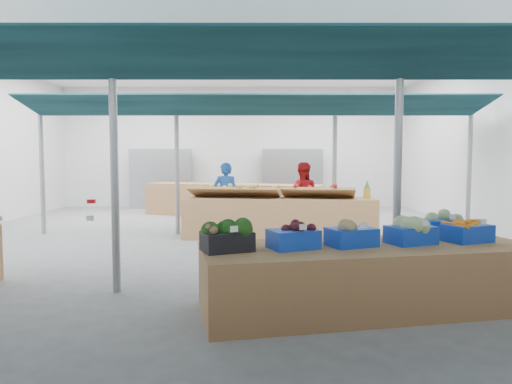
# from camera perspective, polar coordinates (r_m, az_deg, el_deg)

# --- Properties ---
(floor) EXTENTS (13.00, 13.00, 0.00)m
(floor) POSITION_cam_1_polar(r_m,az_deg,el_deg) (9.80, -4.44, -5.71)
(floor) COLOR slate
(floor) RESTS_ON ground
(hall) EXTENTS (13.00, 13.00, 13.00)m
(hall) POSITION_cam_1_polar(r_m,az_deg,el_deg) (11.13, -3.94, 9.12)
(hall) COLOR silver
(hall) RESTS_ON ground
(pole_grid) EXTENTS (10.00, 4.60, 3.00)m
(pole_grid) POSITION_cam_1_polar(r_m,az_deg,el_deg) (7.88, -0.01, 5.18)
(pole_grid) COLOR gray
(pole_grid) RESTS_ON floor
(awnings) EXTENTS (9.50, 7.08, 0.30)m
(awnings) POSITION_cam_1_polar(r_m,az_deg,el_deg) (7.96, -0.01, 12.16)
(awnings) COLOR black
(awnings) RESTS_ON pole_grid
(back_shelving_left) EXTENTS (2.00, 0.50, 2.00)m
(back_shelving_left) POSITION_cam_1_polar(r_m,az_deg,el_deg) (15.97, -11.79, 1.58)
(back_shelving_left) COLOR #B23F33
(back_shelving_left) RESTS_ON floor
(back_shelving_right) EXTENTS (2.00, 0.50, 2.00)m
(back_shelving_right) POSITION_cam_1_polar(r_m,az_deg,el_deg) (15.69, 4.52, 1.61)
(back_shelving_right) COLOR #B23F33
(back_shelving_right) RESTS_ON floor
(veg_counter) EXTENTS (3.82, 1.90, 0.71)m
(veg_counter) POSITION_cam_1_polar(r_m,az_deg,el_deg) (5.29, 13.82, -10.28)
(veg_counter) COLOR olive
(veg_counter) RESTS_ON floor
(fruit_counter) EXTENTS (4.07, 1.29, 0.86)m
(fruit_counter) POSITION_cam_1_polar(r_m,az_deg,el_deg) (9.68, 2.91, -3.25)
(fruit_counter) COLOR olive
(fruit_counter) RESTS_ON floor
(far_counter) EXTENTS (5.34, 2.79, 0.95)m
(far_counter) POSITION_cam_1_polar(r_m,az_deg,el_deg) (13.47, -2.97, -1.00)
(far_counter) COLOR olive
(far_counter) RESTS_ON floor
(crate_stack) EXTENTS (0.50, 0.37, 0.57)m
(crate_stack) POSITION_cam_1_polar(r_m,az_deg,el_deg) (5.92, 22.02, -9.64)
(crate_stack) COLOR #113CBB
(crate_stack) RESTS_ON floor
(vendor_left) EXTENTS (0.61, 0.43, 1.60)m
(vendor_left) POSITION_cam_1_polar(r_m,az_deg,el_deg) (10.75, -3.79, -0.54)
(vendor_left) COLOR #174599
(vendor_left) RESTS_ON floor
(vendor_right) EXTENTS (0.83, 0.67, 1.60)m
(vendor_right) POSITION_cam_1_polar(r_m,az_deg,el_deg) (10.78, 5.80, -0.54)
(vendor_right) COLOR maroon
(vendor_right) RESTS_ON floor
(crate_broccoli) EXTENTS (0.60, 0.51, 0.35)m
(crate_broccoli) POSITION_cam_1_polar(r_m,az_deg,el_deg) (4.74, -3.64, -5.48)
(crate_broccoli) COLOR black
(crate_broccoli) RESTS_ON veg_counter
(crate_beets) EXTENTS (0.60, 0.51, 0.29)m
(crate_beets) POSITION_cam_1_polar(r_m,az_deg,el_deg) (4.89, 4.67, -5.49)
(crate_beets) COLOR #113CBB
(crate_beets) RESTS_ON veg_counter
(crate_celeriac) EXTENTS (0.60, 0.51, 0.31)m
(crate_celeriac) POSITION_cam_1_polar(r_m,az_deg,el_deg) (5.11, 11.84, -5.03)
(crate_celeriac) COLOR #113CBB
(crate_celeriac) RESTS_ON veg_counter
(crate_cabbage) EXTENTS (0.60, 0.51, 0.35)m
(crate_cabbage) POSITION_cam_1_polar(r_m,az_deg,el_deg) (5.42, 18.79, -4.49)
(crate_cabbage) COLOR #113CBB
(crate_cabbage) RESTS_ON veg_counter
(crate_carrots) EXTENTS (0.60, 0.51, 0.29)m
(crate_carrots) POSITION_cam_1_polar(r_m,az_deg,el_deg) (5.82, 24.87, -4.56)
(crate_carrots) COLOR #113CBB
(crate_carrots) RESTS_ON veg_counter
(sparrow) EXTENTS (0.12, 0.09, 0.11)m
(sparrow) POSITION_cam_1_polar(r_m,az_deg,el_deg) (4.59, -5.46, -4.68)
(sparrow) COLOR brown
(sparrow) RESTS_ON crate_broccoli
(pole_ribbon) EXTENTS (0.12, 0.12, 0.28)m
(pole_ribbon) POSITION_cam_1_polar(r_m,az_deg,el_deg) (6.48, -19.92, -1.29)
(pole_ribbon) COLOR red
(pole_ribbon) RESTS_ON pole_grid
(apple_heap_yellow) EXTENTS (1.99, 1.01, 0.27)m
(apple_heap_yellow) POSITION_cam_1_polar(r_m,az_deg,el_deg) (9.61, -2.78, 0.26)
(apple_heap_yellow) COLOR #997247
(apple_heap_yellow) RESTS_ON fruit_counter
(apple_heap_red) EXTENTS (1.60, 0.95, 0.27)m
(apple_heap_red) POSITION_cam_1_polar(r_m,az_deg,el_deg) (9.54, 7.77, 0.19)
(apple_heap_red) COLOR #997247
(apple_heap_red) RESTS_ON fruit_counter
(pineapple) EXTENTS (0.14, 0.14, 0.39)m
(pineapple) POSITION_cam_1_polar(r_m,az_deg,el_deg) (9.64, 13.72, 0.25)
(pineapple) COLOR #8C6019
(pineapple) RESTS_ON fruit_counter
(crate_extra) EXTENTS (0.53, 0.42, 0.32)m
(crate_extra) POSITION_cam_1_polar(r_m,az_deg,el_deg) (6.18, 22.39, -3.66)
(crate_extra) COLOR #113CBB
(crate_extra) RESTS_ON veg_counter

